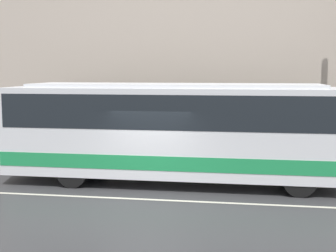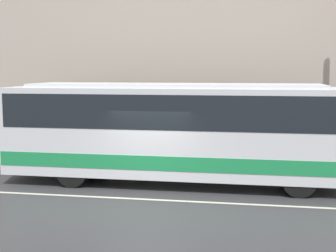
% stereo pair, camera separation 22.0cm
% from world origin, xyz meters
% --- Properties ---
extents(ground_plane, '(60.00, 60.00, 0.00)m').
position_xyz_m(ground_plane, '(0.00, 0.00, 0.00)').
color(ground_plane, '#38383A').
extents(sidewalk, '(60.00, 2.31, 0.13)m').
position_xyz_m(sidewalk, '(0.00, 5.15, 0.07)').
color(sidewalk, gray).
rests_on(sidewalk, ground_plane).
extents(building_facade, '(60.00, 0.35, 11.67)m').
position_xyz_m(building_facade, '(0.00, 6.45, 5.63)').
color(building_facade, '#B7A899').
rests_on(building_facade, ground_plane).
extents(lane_stripe, '(54.00, 0.14, 0.01)m').
position_xyz_m(lane_stripe, '(0.00, 0.00, 0.00)').
color(lane_stripe, beige).
rests_on(lane_stripe, ground_plane).
extents(transit_bus, '(11.06, 2.60, 3.30)m').
position_xyz_m(transit_bus, '(0.55, 2.14, 1.86)').
color(transit_bus, silver).
rests_on(transit_bus, ground_plane).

